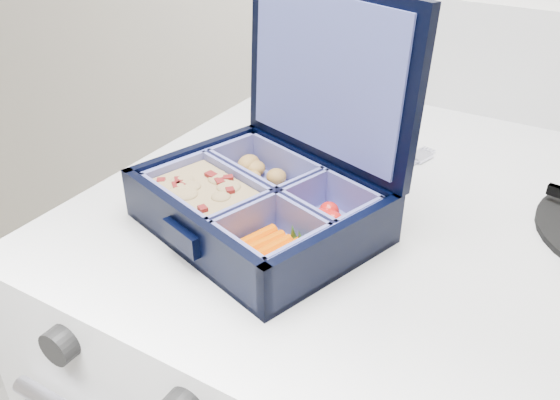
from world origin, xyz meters
The scene contains 3 objects.
bento_box centered at (-0.01, 1.53, 0.98)m, with size 0.21×0.17×0.05m, color black, non-canonical shape.
burner_grate_rear centered at (-0.11, 1.88, 0.96)m, with size 0.16×0.16×0.02m, color black.
fork centered at (0.05, 1.67, 0.95)m, with size 0.02×0.17×0.01m, color silver, non-canonical shape.
Camera 1 is at (0.25, 1.13, 1.27)m, focal length 38.00 mm.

